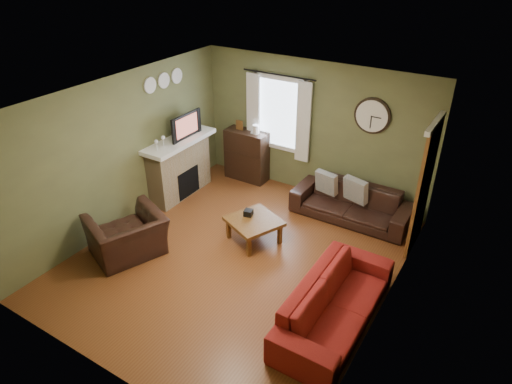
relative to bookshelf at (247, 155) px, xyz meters
The scene contains 31 objects.
floor 2.80m from the bookshelf, 60.50° to the right, with size 4.60×5.20×0.00m, color brown.
ceiling 3.44m from the bookshelf, 60.50° to the right, with size 4.60×5.20×0.00m, color white.
wall_left 2.69m from the bookshelf, 111.61° to the right, with size 0.00×5.20×2.60m, color #5D633B.
wall_right 4.43m from the bookshelf, 33.21° to the right, with size 0.00×5.20×2.60m, color #5D633B.
wall_back 1.57m from the bookshelf, ahead, with size 4.60×0.00×2.60m, color #5D633B.
wall_front 5.23m from the bookshelf, 74.83° to the right, with size 4.60×0.00×2.60m, color #5D633B.
fireplace 1.45m from the bookshelf, 121.05° to the right, with size 0.40×1.40×1.10m, color tan.
firebox 1.38m from the bookshelf, 114.18° to the right, with size 0.04×0.60×0.55m, color black.
mantel 1.56m from the bookshelf, 120.02° to the right, with size 0.58×1.60×0.08m, color white.
tv 1.54m from the bookshelf, 122.58° to the right, with size 0.60×0.08×0.35m, color black.
tv_screen 1.53m from the bookshelf, 119.50° to the right, with size 0.02×0.62×0.36m, color #994C3F.
medallion_left 2.52m from the bookshelf, 120.23° to the right, with size 0.28×0.28×0.03m, color white.
medallion_mid 2.32m from the bookshelf, 126.76° to the right, with size 0.28×0.28×0.03m, color white.
medallion_right 2.15m from the bookshelf, 136.14° to the right, with size 0.28×0.28×0.03m, color white.
window_pane 1.19m from the bookshelf, 16.15° to the left, with size 1.00×0.02×1.30m, color silver, non-canonical shape.
curtain_rod 1.86m from the bookshelf, ahead, with size 0.03×0.03×1.50m, color black.
curtain_left 0.93m from the bookshelf, 40.88° to the left, with size 0.28×0.04×1.55m, color silver.
curtain_right 1.52m from the bookshelf, ahead, with size 0.28×0.04×1.55m, color silver.
wall_clock 2.77m from the bookshelf, ahead, with size 0.64×0.06×0.64m, color white, non-canonical shape.
door 3.70m from the bookshelf, ahead, with size 0.05×0.90×2.10m, color brown.
bookshelf is the anchor object (origin of this frame).
book 0.44m from the bookshelf, 10.91° to the left, with size 0.17×0.23×0.02m, color brown.
sofa_brown 2.46m from the bookshelf, ahead, with size 2.10×0.82×0.61m, color black.
pillow_left 1.92m from the bookshelf, ahead, with size 0.42×0.13×0.42m, color gray.
pillow_right 2.47m from the bookshelf, ahead, with size 0.45×0.13×0.45m, color gray.
sofa_red 4.28m from the bookshelf, 41.64° to the right, with size 2.22×0.87×0.65m, color maroon.
armchair 3.22m from the bookshelf, 93.29° to the right, with size 1.10×0.96×0.71m, color black.
coffee_table 2.28m from the bookshelf, 54.34° to the right, with size 0.77×0.77×0.41m, color brown, non-canonical shape.
tissue_box 2.13m from the bookshelf, 56.59° to the right, with size 0.14×0.14×0.10m, color black.
wine_glass_a 2.10m from the bookshelf, 110.86° to the right, with size 0.07×0.07×0.20m, color white, non-canonical shape.
wine_glass_b 1.95m from the bookshelf, 112.89° to the right, with size 0.07×0.07×0.21m, color white, non-canonical shape.
Camera 1 is at (3.30, -4.79, 4.51)m, focal length 32.00 mm.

